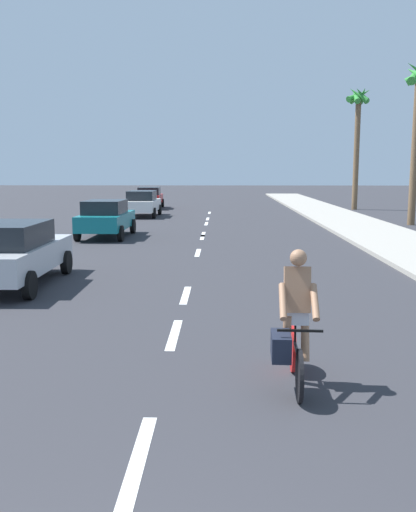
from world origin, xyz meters
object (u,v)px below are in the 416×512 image
Objects in this scene: parked_car_red at (150,197)px; parked_car_teal at (106,217)px; parked_car_silver at (10,252)px; parked_car_white at (142,203)px; cyclist at (293,325)px; palm_tree_distant at (358,118)px.

parked_car_teal is at bearing -90.81° from parked_car_red.
parked_car_teal is (0.30, 9.91, -0.00)m from parked_car_silver.
parked_car_white is (0.04, 10.45, 0.00)m from parked_car_teal.
palm_tree_distant is (8.58, 32.97, 5.61)m from cyclist.
parked_car_silver is at bearing -90.98° from parked_car_teal.
parked_car_red is at bearing 92.14° from parked_car_teal.
parked_car_silver is 20.36m from parked_car_white.
parked_car_red is at bearing 94.24° from parked_car_white.
palm_tree_distant is at bearing 50.15° from parked_car_teal.
parked_car_red is (-6.24, 33.69, 0.01)m from cyclist.
parked_car_white is at bearing -88.39° from parked_car_red.
palm_tree_distant is at bearing -5.00° from parked_car_red.
cyclist is at bearing -81.71° from parked_car_red.
cyclist is at bearing -46.33° from parked_car_silver.
cyclist is at bearing -104.59° from palm_tree_distant.
parked_car_silver is at bearing -42.99° from cyclist.
cyclist is 17.18m from parked_car_teal.
parked_car_teal is 0.99× the size of parked_car_white.
cyclist is 0.44× the size of parked_car_red.
cyclist reaches higher than parked_car_white.
cyclist is 34.26m from parked_car_red.
parked_car_white is (-5.77, 26.62, 0.01)m from cyclist.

